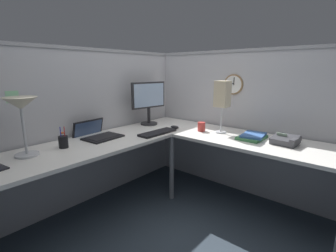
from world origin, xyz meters
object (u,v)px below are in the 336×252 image
coffee_mug (201,127)px  wall_clock (234,84)px  laptop (96,134)px  computer_mouse (175,127)px  monitor (149,100)px  keyboard (158,133)px  book_stack (252,136)px  desk_lamp_paper (222,96)px  pen_cup (63,142)px  office_phone (286,140)px  desk_lamp_dome (21,108)px

coffee_mug → wall_clock: wall_clock is taller
laptop → computer_mouse: bearing=-26.0°
monitor → laptop: 0.78m
keyboard → laptop: bearing=142.6°
book_stack → desk_lamp_paper: (0.01, 0.34, 0.36)m
keyboard → computer_mouse: 0.29m
monitor → pen_cup: bearing=-175.0°
monitor → office_phone: bearing=-82.8°
keyboard → pen_cup: 0.90m
office_phone → desk_lamp_paper: desk_lamp_paper is taller
laptop → coffee_mug: laptop is taller
coffee_mug → wall_clock: bearing=-22.2°
laptop → desk_lamp_dome: size_ratio=0.91×
coffee_mug → monitor: bearing=100.5°
desk_lamp_dome → pen_cup: 0.42m
book_stack → desk_lamp_paper: size_ratio=0.56×
desk_lamp_paper → coffee_mug: desk_lamp_paper is taller
monitor → coffee_mug: (0.12, -0.66, -0.25)m
monitor → pen_cup: size_ratio=2.78×
monitor → coffee_mug: size_ratio=5.21×
computer_mouse → coffee_mug: bearing=-71.8°
coffee_mug → wall_clock: (0.38, -0.16, 0.43)m
pen_cup → book_stack: size_ratio=0.61×
monitor → desk_lamp_dome: 1.39m
desk_lamp_dome → desk_lamp_paper: (1.58, -0.77, 0.02)m
keyboard → desk_lamp_paper: 0.75m
keyboard → desk_lamp_dome: (-1.13, 0.30, 0.35)m
computer_mouse → desk_lamp_dome: (-1.42, 0.30, 0.35)m
computer_mouse → pen_cup: pen_cup is taller
computer_mouse → office_phone: 1.12m
desk_lamp_dome → wall_clock: wall_clock is taller
computer_mouse → desk_lamp_paper: 0.62m
book_stack → coffee_mug: size_ratio=3.10×
keyboard → book_stack: book_stack is taller
pen_cup → coffee_mug: size_ratio=1.88×
office_phone → desk_lamp_paper: (0.01, 0.64, 0.35)m
laptop → book_stack: bearing=-52.3°
laptop → office_phone: laptop is taller
desk_lamp_paper → desk_lamp_dome: bearing=154.0°
monitor → keyboard: 0.54m
monitor → desk_lamp_dome: monitor is taller
laptop → coffee_mug: bearing=-37.6°
laptop → pen_cup: bearing=-166.0°
book_stack → monitor: bearing=98.9°
laptop → desk_lamp_dome: bearing=-173.7°
desk_lamp_dome → computer_mouse: bearing=-11.8°
desk_lamp_dome → wall_clock: bearing=-21.4°
keyboard → coffee_mug: coffee_mug is taller
wall_clock → computer_mouse: bearing=137.0°
laptop → computer_mouse: size_ratio=3.89×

